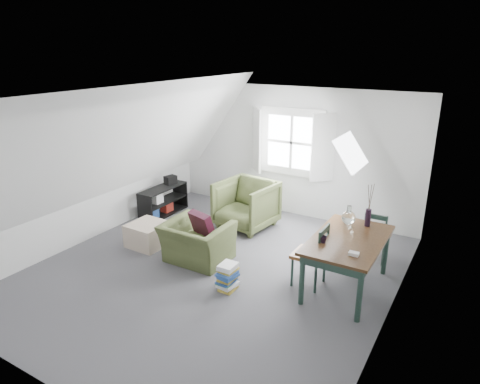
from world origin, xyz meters
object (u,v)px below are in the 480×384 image
Objects in this scene: media_shelf at (162,203)px; dining_chair_near at (312,254)px; magazine_stack at (228,277)px; armchair_far at (246,227)px; dining_table at (348,245)px; ottoman at (148,234)px; dining_chair_far at (376,235)px; armchair_near at (198,260)px.

dining_chair_near is at bearing -11.54° from media_shelf.
media_shelf is at bearing 147.02° from magazine_stack.
media_shelf is 2.94× the size of magazine_stack.
armchair_far is 0.64× the size of dining_table.
dining_chair_far reaches higher than ottoman.
dining_chair_near is (1.79, 0.24, 0.47)m from armchair_near.
dining_chair_near is (-0.45, -0.16, -0.18)m from dining_table.
dining_table is at bearing 31.87° from magazine_stack.
armchair_far is 2.27m from dining_chair_near.
magazine_stack is at bearing -14.50° from ottoman.
ottoman is (-1.04, 0.03, 0.20)m from armchair_near.
magazine_stack is at bearing -28.91° from media_shelf.
dining_chair_far is (2.38, 1.43, 0.43)m from armchair_near.
dining_chair_far is (2.39, -0.11, 0.43)m from armchair_far.
dining_chair_near is (1.80, -1.31, 0.47)m from armchair_far.
ottoman is 0.54× the size of media_shelf.
ottoman is at bearing -176.60° from dining_table.
media_shelf reaches higher than armchair_far.
dining_chair_far is 1.33m from dining_chair_near.
dining_table is 1.69m from magazine_stack.
armchair_far is at bearing -126.89° from dining_chair_near.
dining_chair_far is 4.13m from media_shelf.
armchair_near is 1.86m from dining_chair_near.
armchair_far is 1.65× the size of ottoman.
dining_chair_far is at bearing 78.93° from dining_table.
armchair_far is at bearing 55.82° from ottoman.
armchair_far is 0.89× the size of media_shelf.
dining_table is at bearing 6.47° from ottoman.
media_shelf is at bearing -35.44° from armchair_near.
armchair_far is at bearing 113.25° from magazine_stack.
armchair_far is at bearing 14.46° from media_shelf.
ottoman is at bearing -55.33° from media_shelf.
media_shelf reaches higher than armchair_near.
armchair_far reaches higher than ottoman.
armchair_near is 0.98m from magazine_stack.
ottoman is 0.72× the size of dining_chair_far.
armchair_near is 1.54m from armchair_far.
armchair_far is 1.84m from ottoman.
armchair_far is at bearing 149.93° from dining_table.
ottoman is 2.85m from dining_chair_near.
ottoman is at bearing -86.68° from dining_chair_near.
armchair_near is 2.81m from dining_chair_far.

